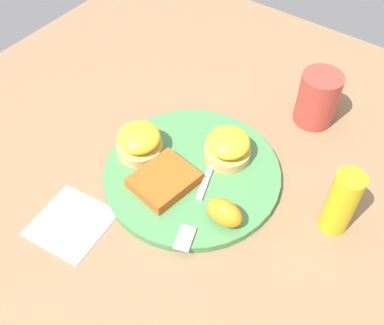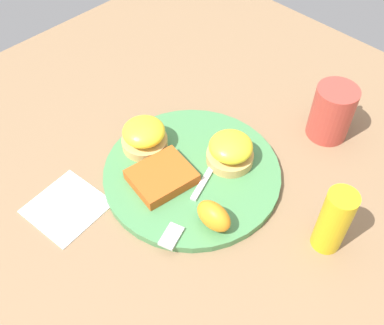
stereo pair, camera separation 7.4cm
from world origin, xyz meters
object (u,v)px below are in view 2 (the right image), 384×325
sandwich_benedict_left (230,150)px  hashbrown_patty (162,177)px  fork (191,204)px  condiment_bottle (334,221)px  cup (332,112)px  sandwich_benedict_right (144,136)px  orange_wedge (214,216)px

sandwich_benedict_left → hashbrown_patty: (-0.11, 0.05, -0.02)m
fork → hashbrown_patty: bearing=89.0°
hashbrown_patty → condiment_bottle: 0.28m
cup → sandwich_benedict_right: bearing=142.9°
sandwich_benedict_left → orange_wedge: (-0.11, -0.07, -0.00)m
sandwich_benedict_left → cup: cup is taller
orange_wedge → condiment_bottle: condiment_bottle is taller
fork → cup: cup is taller
hashbrown_patty → condiment_bottle: size_ratio=0.83×
sandwich_benedict_right → fork: sandwich_benedict_right is taller
orange_wedge → condiment_bottle: size_ratio=0.51×
hashbrown_patty → fork: size_ratio=0.49×
sandwich_benedict_left → fork: 0.12m
fork → cup: size_ratio=1.85×
sandwich_benedict_left → hashbrown_patty: size_ratio=0.82×
orange_wedge → cup: cup is taller
fork → condiment_bottle: size_ratio=1.68×
sandwich_benedict_right → condiment_bottle: (0.07, -0.33, 0.02)m
fork → condiment_bottle: 0.22m
orange_wedge → cup: 0.30m
hashbrown_patty → condiment_bottle: (0.10, -0.25, 0.03)m
sandwich_benedict_right → condiment_bottle: condiment_bottle is taller
hashbrown_patty → cup: 0.32m
sandwich_benedict_right → cup: 0.33m
sandwich_benedict_left → fork: bearing=-171.1°
sandwich_benedict_left → orange_wedge: bearing=-149.2°
hashbrown_patty → condiment_bottle: condiment_bottle is taller
sandwich_benedict_right → orange_wedge: (-0.03, -0.20, -0.00)m
orange_wedge → cup: bearing=-1.1°
sandwich_benedict_left → hashbrown_patty: 0.12m
hashbrown_patty → condiment_bottle: bearing=-68.6°
sandwich_benedict_left → fork: (-0.11, -0.02, -0.02)m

